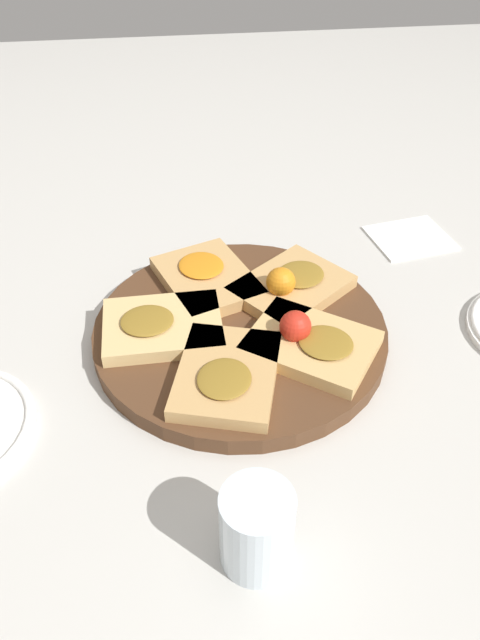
{
  "coord_description": "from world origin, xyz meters",
  "views": [
    {
      "loc": [
        0.09,
        0.67,
        0.61
      ],
      "look_at": [
        0.0,
        0.0,
        0.04
      ],
      "focal_mm": 35.0,
      "sensor_mm": 36.0,
      "label": 1
    }
  ],
  "objects": [
    {
      "name": "focaccia_slice_0",
      "position": [
        -0.09,
        0.06,
        0.04
      ],
      "size": [
        0.21,
        0.2,
        0.05
      ],
      "color": "tan",
      "rests_on": "serving_board"
    },
    {
      "name": "napkin_stack",
      "position": [
        -0.34,
        -0.23,
        0.0
      ],
      "size": [
        0.15,
        0.14,
        0.01
      ],
      "primitive_type": "cube",
      "rotation": [
        0.0,
        0.0,
        0.17
      ],
      "color": "white",
      "rests_on": "ground_plane"
    },
    {
      "name": "focaccia_slice_2",
      "position": [
        0.04,
        -0.1,
        0.04
      ],
      "size": [
        0.17,
        0.2,
        0.03
      ],
      "color": "tan",
      "rests_on": "serving_board"
    },
    {
      "name": "water_glass",
      "position": [
        0.03,
        0.34,
        0.05
      ],
      "size": [
        0.08,
        0.08,
        0.1
      ],
      "primitive_type": "cylinder",
      "color": "silver",
      "rests_on": "ground_plane"
    },
    {
      "name": "serving_board",
      "position": [
        0.0,
        0.0,
        0.01
      ],
      "size": [
        0.42,
        0.42,
        0.03
      ],
      "primitive_type": "cylinder",
      "color": "#51331E",
      "rests_on": "ground_plane"
    },
    {
      "name": "ground_plane",
      "position": [
        0.0,
        0.0,
        0.0
      ],
      "size": [
        3.0,
        3.0,
        0.0
      ],
      "primitive_type": "plane",
      "color": "beige"
    },
    {
      "name": "focaccia_slice_4",
      "position": [
        0.03,
        0.11,
        0.04
      ],
      "size": [
        0.17,
        0.19,
        0.03
      ],
      "color": "tan",
      "rests_on": "serving_board"
    },
    {
      "name": "focaccia_slice_1",
      "position": [
        -0.09,
        -0.07,
        0.04
      ],
      "size": [
        0.21,
        0.2,
        0.05
      ],
      "color": "tan",
      "rests_on": "serving_board"
    },
    {
      "name": "focaccia_slice_3",
      "position": [
        0.11,
        0.0,
        0.04
      ],
      "size": [
        0.17,
        0.13,
        0.03
      ],
      "color": "#DBB775",
      "rests_on": "serving_board"
    }
  ]
}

